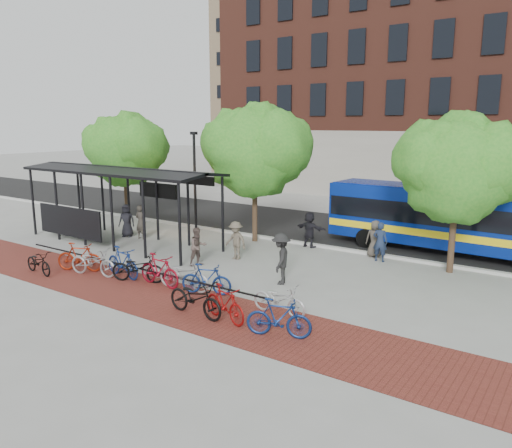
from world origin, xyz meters
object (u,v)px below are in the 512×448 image
Objects in this scene: bus_shelter at (118,179)px; bike_9 at (225,303)px; bus at (452,216)px; pedestrian_5 at (309,230)px; pedestrian_1 at (141,222)px; bike_4 at (138,268)px; tree_b at (257,147)px; pedestrian_9 at (281,259)px; pedestrian_7 at (380,242)px; bike_0 at (39,262)px; tree_a at (126,147)px; bike_1 at (79,257)px; bike_3 at (123,262)px; lamp_post_left at (195,178)px; pedestrian_3 at (236,241)px; bike_6 at (184,275)px; pedestrian_0 at (127,220)px; bike_8 at (195,298)px; pedestrian_8 at (198,247)px; bike_11 at (279,318)px; bike_7 at (206,279)px; bike_2 at (93,262)px; bike_10 at (279,299)px; bike_5 at (159,270)px; pedestrian_6 at (375,239)px; tree_c at (461,165)px.

bus_shelter is 6.07× the size of bike_9.
bus is 6.11m from pedestrian_5.
bike_4 is at bearing 131.83° from pedestrian_1.
tree_b is 7.42m from pedestrian_9.
pedestrian_7 is (11.05, 2.76, -0.02)m from pedestrian_1.
tree_a is at bearing 36.25° from bike_0.
bike_3 is at bearing -101.31° from bike_1.
pedestrian_3 is at bearing -33.38° from lamp_post_left.
tree_b is at bearing -158.89° from bus.
bike_6 is 1.24× the size of pedestrian_0.
pedestrian_3 reaches higher than bike_1.
pedestrian_0 is (-10.70, 5.76, 0.29)m from bike_9.
pedestrian_8 is (-3.43, 4.05, 0.22)m from bike_8.
bus is at bearing -26.87° from bike_11.
pedestrian_5 is (2.53, 7.97, 0.29)m from bike_4.
tree_b reaches higher than bike_6.
tree_b is at bearing 1.47° from bike_3.
bus_shelter is at bearing 101.22° from pedestrian_8.
tree_a is at bearing -168.49° from bus.
tree_a reaches higher than bike_6.
pedestrian_9 is (9.58, -1.02, -2.09)m from bus_shelter.
tree_b reaches higher than pedestrian_3.
pedestrian_0 is (-14.05, -5.66, -0.82)m from bus.
bike_7 is 1.05× the size of pedestrian_7.
bike_11 is (9.42, -0.77, -0.02)m from bike_1.
bike_2 is at bearing -50.96° from bus_shelter.
pedestrian_1 reaches higher than bike_1.
tree_a reaches higher than bus.
bike_10 is 0.99× the size of pedestrian_9.
bike_0 is at bearing 124.60° from bike_3.
bike_11 is 1.09× the size of pedestrian_5.
bike_3 is 1.06× the size of bike_10.
bike_11 is at bearing -76.73° from bike_9.
bike_7 is at bearing -78.83° from bike_5.
bus_shelter is at bearing 63.01° from bike_5.
pedestrian_3 is 0.98× the size of pedestrian_5.
pedestrian_5 is at bearing 4.63° from bike_11.
bus_shelter is at bearing 33.87° from pedestrian_5.
pedestrian_6 is at bearing 1.75° from tree_a.
pedestrian_6 is 7.41m from pedestrian_8.
bus_shelter reaches higher than bike_1.
pedestrian_3 reaches higher than bike_8.
bike_6 reaches higher than bike_2.
pedestrian_6 is 0.96× the size of pedestrian_7.
tree_c is 3.20× the size of bike_1.
tree_c reaches higher than bike_10.
bike_1 is 1.13× the size of pedestrian_7.
bike_2 is 7.72m from bike_10.
bus_shelter is at bearing 79.69° from bike_9.
bike_9 is (5.62, -1.12, -0.05)m from bike_3.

